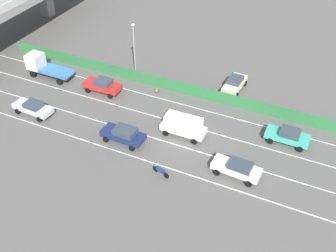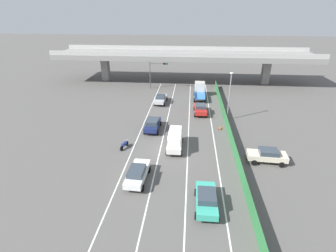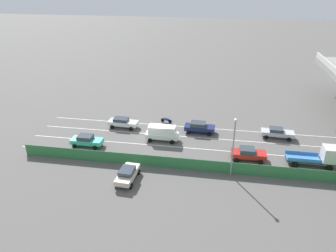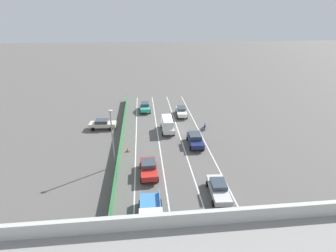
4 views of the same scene
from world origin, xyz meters
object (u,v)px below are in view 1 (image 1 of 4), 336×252
Objects in this scene: car_van_white at (183,125)px; street_lamp at (134,47)px; car_sedan_red at (103,85)px; car_sedan_navy at (124,134)px; car_sedan_white at (237,168)px; traffic_cone at (157,90)px; parked_sedan_cream at (235,83)px; car_taxi_teal at (288,136)px; flatbed_truck_blue at (42,65)px; motorcycle at (161,171)px; car_sedan_silver at (33,108)px.

car_van_white is 0.63× the size of street_lamp.
street_lamp is (4.12, -2.23, 3.60)m from car_sedan_red.
car_sedan_navy is at bearing -157.17° from street_lamp.
car_sedan_navy is 12.01m from car_sedan_white.
traffic_cone is (9.66, 1.03, -0.63)m from car_sedan_navy.
car_sedan_red is 15.83m from parked_sedan_cream.
flatbed_truck_blue is at bearing 89.86° from car_taxi_teal.
traffic_cone is at bearing 54.09° from car_sedan_white.
car_sedan_red is at bearing 151.65° from street_lamp.
traffic_cone is (2.71, -5.85, -0.62)m from car_sedan_red.
car_taxi_teal is 0.98× the size of car_sedan_red.
flatbed_truck_blue is 9.52× the size of traffic_cone.
flatbed_truck_blue is 15.08m from traffic_cone.
car_van_white is 10.79m from parked_sedan_cream.
car_sedan_white is at bearing -115.55° from car_van_white.
car_taxi_teal is at bearing -101.77° from street_lamp.
car_sedan_red is at bearing 89.95° from car_taxi_teal.
car_sedan_navy reaches higher than car_taxi_teal.
car_sedan_navy reaches higher than parked_sedan_cream.
motorcycle is (-9.77, -21.40, -0.93)m from flatbed_truck_blue.
flatbed_truck_blue is 0.81× the size of street_lamp.
street_lamp is at bearing -31.30° from car_sedan_silver.
motorcycle is 0.43× the size of parked_sedan_cream.
flatbed_truck_blue reaches higher than traffic_cone.
car_sedan_red is 0.60× the size of street_lamp.
car_sedan_white is 28.66m from flatbed_truck_blue.
car_sedan_white is (-3.30, -6.91, -0.39)m from car_van_white.
flatbed_truck_blue reaches higher than car_taxi_teal.
motorcycle is 0.25× the size of street_lamp.
car_sedan_red reaches higher than motorcycle.
traffic_cone is (-1.41, -3.63, -4.22)m from street_lamp.
flatbed_truck_blue is (0.08, 31.08, 0.49)m from car_taxi_teal.
car_van_white is 1.01× the size of car_sedan_white.
car_van_white is 0.78× the size of flatbed_truck_blue.
car_taxi_teal is at bearing -99.53° from traffic_cone.
car_sedan_silver is 0.78× the size of flatbed_truck_blue.
car_sedan_navy is at bearing 63.57° from motorcycle.
car_van_white is at bearing -77.51° from car_sedan_silver.
car_sedan_white is at bearing -161.06° from parked_sedan_cream.
street_lamp reaches higher than motorcycle.
parked_sedan_cream is at bearing -11.51° from car_van_white.
car_sedan_silver is at bearing 104.84° from car_taxi_teal.
traffic_cone is (2.66, -14.81, -1.10)m from flatbed_truck_blue.
traffic_cone is at bearing -65.16° from car_sedan_red.
car_sedan_navy is 2.42× the size of motorcycle.
car_sedan_silver is at bearing 133.19° from traffic_cone.
car_sedan_navy is 1.05× the size of parked_sedan_cream.
street_lamp is (11.23, -6.82, 3.66)m from car_sedan_silver.
flatbed_truck_blue reaches higher than parked_sedan_cream.
car_sedan_silver is at bearing 102.49° from car_van_white.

